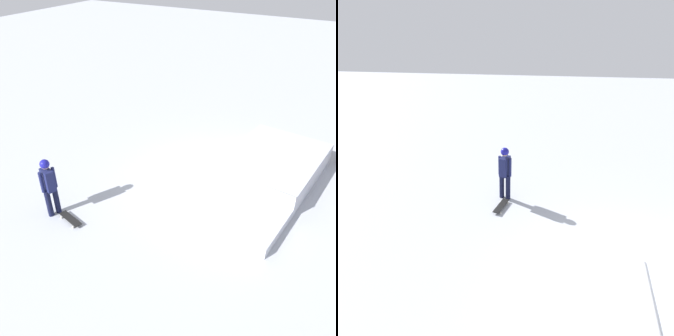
{
  "view_description": "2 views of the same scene",
  "coord_description": "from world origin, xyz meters",
  "views": [
    {
      "loc": [
        8.46,
        3.15,
        6.31
      ],
      "look_at": [
        1.12,
        -1.01,
        0.9
      ],
      "focal_mm": 37.82,
      "sensor_mm": 36.0,
      "label": 1
    },
    {
      "loc": [
        2.24,
        4.6,
        4.91
      ],
      "look_at": [
        3.43,
        -3.4,
        1.0
      ],
      "focal_mm": 31.03,
      "sensor_mm": 36.0,
      "label": 2
    }
  ],
  "objects": [
    {
      "name": "ground_plane",
      "position": [
        0.0,
        0.0,
        0.0
      ],
      "size": [
        60.0,
        60.0,
        0.0
      ],
      "primitive_type": "plane",
      "color": "#B2B7C1"
    },
    {
      "name": "skater",
      "position": [
        3.44,
        -3.26,
        1.01
      ],
      "size": [
        0.42,
        0.43,
        1.73
      ],
      "rotation": [
        0.0,
        0.0,
        1.25
      ],
      "color": "black",
      "rests_on": "ground"
    },
    {
      "name": "skateboard",
      "position": [
        3.47,
        -2.67,
        0.08
      ],
      "size": [
        0.41,
        0.82,
        0.09
      ],
      "rotation": [
        0.0,
        0.0,
        1.32
      ],
      "color": "black",
      "rests_on": "ground"
    },
    {
      "name": "skate_ramp",
      "position": [
        -0.99,
        1.32,
        0.32
      ],
      "size": [
        5.67,
        3.21,
        0.74
      ],
      "rotation": [
        0.0,
        0.0,
        -0.12
      ],
      "color": "silver",
      "rests_on": "ground"
    }
  ]
}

